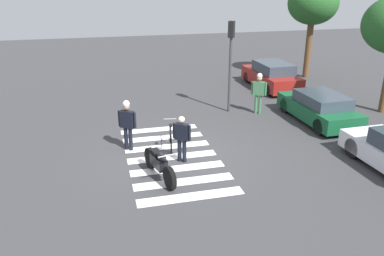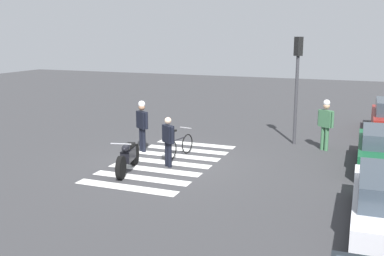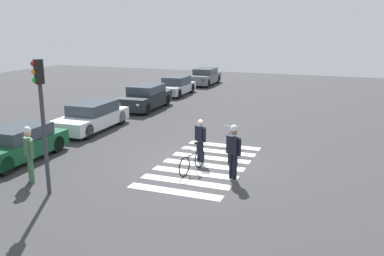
% 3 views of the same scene
% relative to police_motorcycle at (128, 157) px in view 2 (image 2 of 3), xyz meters
% --- Properties ---
extents(ground_plane, '(60.00, 60.00, 0.00)m').
position_rel_police_motorcycle_xyz_m(ground_plane, '(-1.36, 0.67, -0.48)').
color(ground_plane, '#38383A').
extents(police_motorcycle, '(2.19, 0.79, 1.07)m').
position_rel_police_motorcycle_xyz_m(police_motorcycle, '(0.00, 0.00, 0.00)').
color(police_motorcycle, black).
rests_on(police_motorcycle, ground_plane).
extents(leaning_bicycle, '(1.74, 0.46, 1.01)m').
position_rel_police_motorcycle_xyz_m(leaning_bicycle, '(-2.18, 0.78, -0.09)').
color(leaning_bicycle, black).
rests_on(leaning_bicycle, ground_plane).
extents(officer_on_foot, '(0.44, 0.60, 1.86)m').
position_rel_police_motorcycle_xyz_m(officer_on_foot, '(-2.35, -0.72, 0.61)').
color(officer_on_foot, black).
rests_on(officer_on_foot, ground_plane).
extents(officer_by_motorcycle, '(0.44, 0.53, 1.61)m').
position_rel_police_motorcycle_xyz_m(officer_by_motorcycle, '(-0.96, 0.93, 0.43)').
color(officer_by_motorcycle, black).
rests_on(officer_by_motorcycle, ground_plane).
extents(pedestrian_bystander, '(0.45, 0.60, 1.87)m').
position_rel_police_motorcycle_xyz_m(pedestrian_bystander, '(-4.96, 5.37, 0.62)').
color(pedestrian_bystander, '#3F724C').
rests_on(pedestrian_bystander, ground_plane).
extents(crosswalk_stripes, '(5.85, 3.09, 0.01)m').
position_rel_police_motorcycle_xyz_m(crosswalk_stripes, '(-1.36, 0.67, -0.47)').
color(crosswalk_stripes, silver).
rests_on(crosswalk_stripes, ground_plane).
extents(traffic_light_pole, '(0.35, 0.34, 4.07)m').
position_rel_police_motorcycle_xyz_m(traffic_light_pole, '(-5.56, 4.19, 2.27)').
color(traffic_light_pole, '#38383D').
rests_on(traffic_light_pole, ground_plane).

